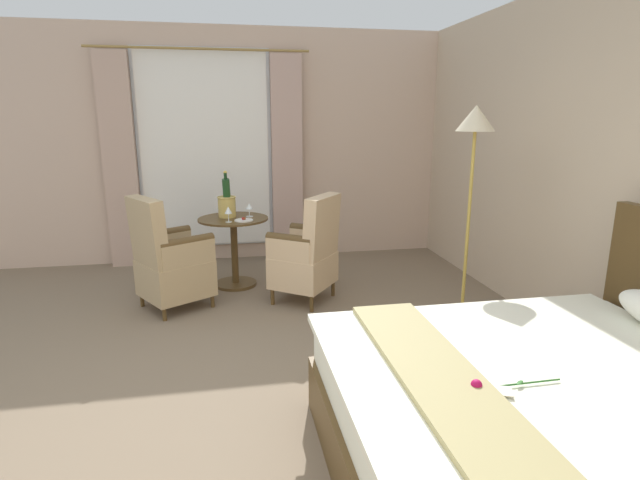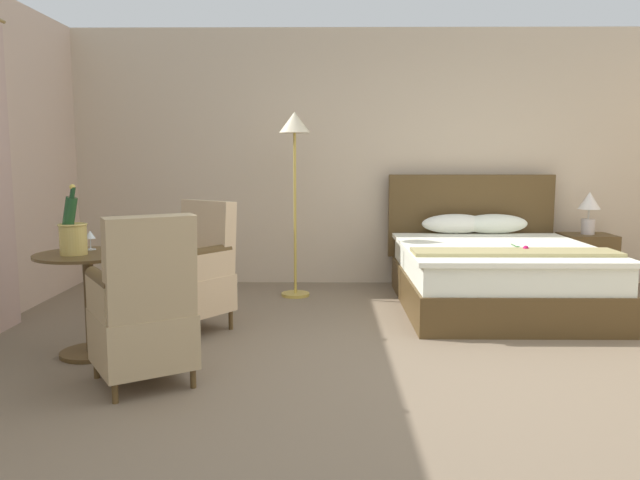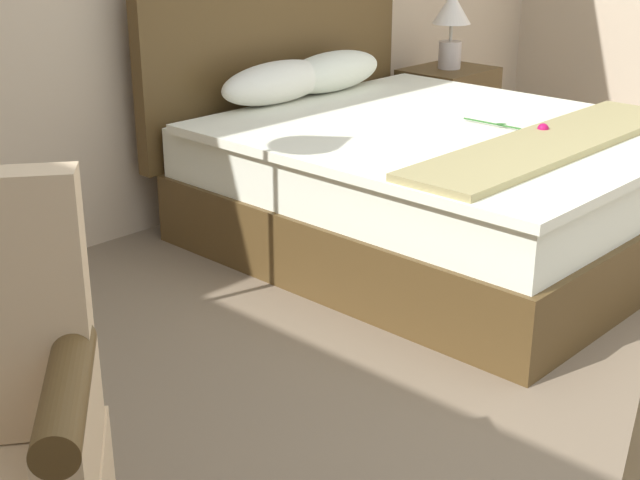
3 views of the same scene
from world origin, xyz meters
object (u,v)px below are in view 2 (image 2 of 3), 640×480
at_px(champagne_bucket, 72,233).
at_px(wine_glass_near_edge, 90,236).
at_px(bed, 493,271).
at_px(snack_plate, 116,250).
at_px(armchair_by_window, 195,272).
at_px(floor_lamp_brass, 295,147).
at_px(armchair_facing_bed, 144,315).
at_px(side_table_round, 89,293).
at_px(wine_glass_near_bucket, 114,238).
at_px(bedside_lamp, 589,207).
at_px(nightstand, 586,263).

bearing_deg(champagne_bucket, wine_glass_near_edge, 81.65).
relative_size(bed, snack_plate, 11.38).
distance_m(snack_plate, armchair_by_window, 0.76).
relative_size(floor_lamp_brass, armchair_facing_bed, 1.73).
relative_size(side_table_round, snack_plate, 3.92).
relative_size(wine_glass_near_bucket, snack_plate, 0.85).
height_order(bedside_lamp, snack_plate, bedside_lamp).
bearing_deg(nightstand, snack_plate, -153.51).
distance_m(wine_glass_near_edge, armchair_by_window, 0.88).
bearing_deg(wine_glass_near_bucket, nightstand, 28.31).
height_order(bedside_lamp, wine_glass_near_bucket, bedside_lamp).
relative_size(bedside_lamp, armchair_by_window, 0.42).
distance_m(bedside_lamp, wine_glass_near_bucket, 4.67).
xyz_separation_m(floor_lamp_brass, armchair_facing_bed, (-0.78, -2.47, -1.04)).
bearing_deg(wine_glass_near_bucket, bedside_lamp, 28.31).
xyz_separation_m(bedside_lamp, snack_plate, (-4.15, -2.07, -0.14)).
distance_m(nightstand, wine_glass_near_edge, 4.82).
bearing_deg(wine_glass_near_edge, armchair_facing_bed, -52.09).
height_order(snack_plate, armchair_by_window, armchair_by_window).
relative_size(wine_glass_near_bucket, wine_glass_near_edge, 1.13).
bearing_deg(armchair_facing_bed, armchair_by_window, 88.09).
relative_size(floor_lamp_brass, champagne_bucket, 3.80).
xyz_separation_m(snack_plate, armchair_facing_bed, (0.38, -0.69, -0.29)).
xyz_separation_m(floor_lamp_brass, wine_glass_near_edge, (-1.37, -1.72, -0.66)).
xyz_separation_m(bedside_lamp, champagne_bucket, (-4.39, -2.22, -0.01)).
bearing_deg(champagne_bucket, snack_plate, 33.47).
bearing_deg(wine_glass_near_edge, snack_plate, -17.92).
bearing_deg(wine_glass_near_bucket, armchair_by_window, 61.67).
xyz_separation_m(bed, nightstand, (1.14, 0.70, -0.04)).
distance_m(champagne_bucket, wine_glass_near_edge, 0.23).
relative_size(side_table_round, wine_glass_near_edge, 5.21).
relative_size(bed, nightstand, 3.54).
bearing_deg(nightstand, floor_lamp_brass, -174.57).
bearing_deg(armchair_facing_bed, floor_lamp_brass, 72.47).
bearing_deg(nightstand, armchair_by_window, -158.06).
bearing_deg(snack_plate, side_table_round, -148.84).
height_order(floor_lamp_brass, armchair_by_window, floor_lamp_brass).
height_order(side_table_round, champagne_bucket, champagne_bucket).
xyz_separation_m(floor_lamp_brass, armchair_by_window, (-0.74, -1.22, -1.01)).
xyz_separation_m(bed, champagne_bucket, (-3.24, -1.52, 0.53)).
distance_m(floor_lamp_brass, wine_glass_near_bucket, 2.32).
relative_size(bed, bedside_lamp, 4.79).
height_order(floor_lamp_brass, snack_plate, floor_lamp_brass).
distance_m(side_table_round, snack_plate, 0.35).
distance_m(nightstand, champagne_bucket, 4.95).
bearing_deg(armchair_by_window, champagne_bucket, -132.38).
bearing_deg(armchair_facing_bed, bed, 38.03).
distance_m(bedside_lamp, armchair_facing_bed, 4.69).
height_order(bedside_lamp, armchair_facing_bed, armchair_facing_bed).
bearing_deg(champagne_bucket, armchair_facing_bed, -40.55).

